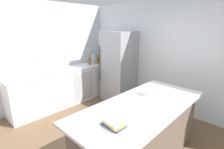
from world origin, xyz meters
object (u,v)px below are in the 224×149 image
(paper_towel_roll, at_px, (63,65))
(soda_bottle, at_px, (93,59))
(whiskey_bottle, at_px, (102,59))
(kitchen_island, at_px, (141,131))
(syrup_bottle, at_px, (90,61))
(hot_sauce_bottle, at_px, (99,60))
(cookbook_stack, at_px, (114,123))
(mixing_bowl, at_px, (147,93))
(olive_oil_bottle, at_px, (97,60))
(flower_vase, at_px, (36,70))
(vinegar_bottle, at_px, (90,61))
(sink_faucet, at_px, (51,65))
(refrigerator, at_px, (119,67))
(gin_bottle, at_px, (102,58))

(paper_towel_roll, distance_m, soda_bottle, 1.00)
(paper_towel_roll, height_order, whiskey_bottle, paper_towel_roll)
(kitchen_island, distance_m, syrup_bottle, 2.92)
(whiskey_bottle, distance_m, soda_bottle, 0.39)
(syrup_bottle, bearing_deg, whiskey_bottle, 89.38)
(hot_sauce_bottle, bearing_deg, cookbook_stack, -39.00)
(hot_sauce_bottle, bearing_deg, mixing_bowl, -24.03)
(mixing_bowl, bearing_deg, soda_bottle, 160.19)
(hot_sauce_bottle, height_order, olive_oil_bottle, olive_oil_bottle)
(flower_vase, xyz_separation_m, olive_oil_bottle, (0.12, 1.75, 0.01))
(vinegar_bottle, bearing_deg, kitchen_island, -23.08)
(whiskey_bottle, bearing_deg, soda_bottle, -83.01)
(syrup_bottle, height_order, vinegar_bottle, vinegar_bottle)
(sink_faucet, distance_m, hot_sauce_bottle, 1.49)
(sink_faucet, bearing_deg, soda_bottle, 86.41)
(cookbook_stack, bearing_deg, soda_bottle, 143.91)
(flower_vase, distance_m, whiskey_bottle, 2.04)
(sink_faucet, height_order, paper_towel_roll, paper_towel_roll)
(olive_oil_bottle, xyz_separation_m, cookbook_stack, (2.59, -2.02, -0.10))
(mixing_bowl, bearing_deg, olive_oil_bottle, 157.72)
(refrigerator, xyz_separation_m, mixing_bowl, (1.59, -1.08, -0.00))
(paper_towel_roll, relative_size, mixing_bowl, 1.47)
(whiskey_bottle, relative_size, olive_oil_bottle, 0.87)
(kitchen_island, bearing_deg, vinegar_bottle, 156.92)
(refrigerator, height_order, hot_sauce_bottle, refrigerator)
(kitchen_island, relative_size, soda_bottle, 6.34)
(whiskey_bottle, xyz_separation_m, mixing_bowl, (2.45, -1.25, -0.09))
(soda_bottle, bearing_deg, refrigerator, 14.84)
(whiskey_bottle, height_order, olive_oil_bottle, olive_oil_bottle)
(kitchen_island, height_order, syrup_bottle, syrup_bottle)
(whiskey_bottle, relative_size, soda_bottle, 0.70)
(flower_vase, distance_m, syrup_bottle, 1.55)
(syrup_bottle, distance_m, mixing_bowl, 2.58)
(kitchen_island, relative_size, refrigerator, 1.21)
(refrigerator, bearing_deg, kitchen_island, -39.74)
(soda_bottle, relative_size, cookbook_stack, 1.39)
(gin_bottle, xyz_separation_m, syrup_bottle, (-0.11, -0.38, -0.03))
(paper_towel_roll, distance_m, olive_oil_bottle, 1.10)
(sink_faucet, bearing_deg, vinegar_bottle, 82.58)
(paper_towel_roll, height_order, soda_bottle, soda_bottle)
(sink_faucet, relative_size, mixing_bowl, 1.41)
(syrup_bottle, height_order, cookbook_stack, syrup_bottle)
(olive_oil_bottle, height_order, mixing_bowl, olive_oil_bottle)
(soda_bottle, distance_m, cookbook_stack, 3.27)
(sink_faucet, bearing_deg, refrigerator, 59.21)
(syrup_bottle, bearing_deg, refrigerator, 19.77)
(mixing_bowl, bearing_deg, paper_towel_roll, -176.72)
(syrup_bottle, bearing_deg, paper_towel_roll, -86.79)
(sink_faucet, xyz_separation_m, vinegar_bottle, (0.14, 1.11, -0.04))
(kitchen_island, distance_m, cookbook_stack, 0.84)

